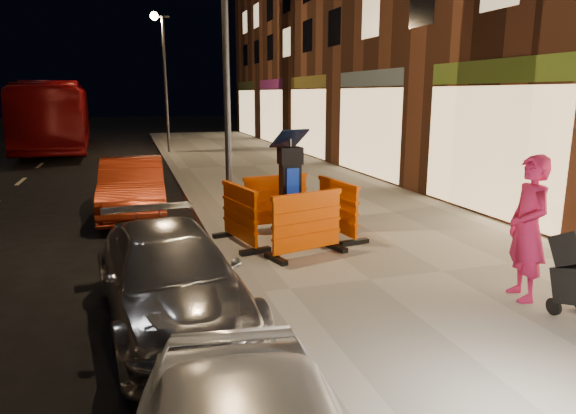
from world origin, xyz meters
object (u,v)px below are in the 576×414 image
object	(u,v)px
bus_doubledecker	(59,150)
man	(528,228)
car_red	(134,215)
barrier_kerbside	(240,215)
barrier_back	(276,202)
barrier_bldgside	(338,209)
parking_kiosk	(290,189)
car_silver	(173,319)
barrier_front	(307,224)

from	to	relation	value
bus_doubledecker	man	size ratio (longest dim) A/B	6.31
car_red	barrier_kerbside	bearing A→B (deg)	-62.10
bus_doubledecker	barrier_kerbside	bearing A→B (deg)	-77.60
car_red	bus_doubledecker	xyz separation A→B (m)	(-3.45, 15.86, 0.00)
barrier_back	barrier_kerbside	size ratio (longest dim) A/B	1.00
barrier_bldgside	man	distance (m)	3.78
barrier_bldgside	man	size ratio (longest dim) A/B	0.72
parking_kiosk	barrier_bldgside	xyz separation A→B (m)	(0.95, 0.00, -0.43)
parking_kiosk	car_red	distance (m)	4.71
bus_doubledecker	barrier_bldgside	bearing A→B (deg)	-72.54
parking_kiosk	man	bearing A→B (deg)	-69.26
car_silver	car_red	distance (m)	6.20
barrier_front	barrier_kerbside	world-z (taller)	same
barrier_back	car_silver	bearing A→B (deg)	-131.81
barrier_back	barrier_bldgside	size ratio (longest dim) A/B	1.00
car_red	parking_kiosk	bearing A→B (deg)	-51.38
car_red	bus_doubledecker	size ratio (longest dim) A/B	0.33
car_red	car_silver	bearing A→B (deg)	-84.89
barrier_front	bus_doubledecker	world-z (taller)	bus_doubledecker
barrier_back	car_silver	size ratio (longest dim) A/B	0.35
car_silver	bus_doubledecker	xyz separation A→B (m)	(-3.83, 22.05, 0.00)
car_silver	car_red	size ratio (longest dim) A/B	0.99
car_red	man	distance (m)	8.79
barrier_back	barrier_bldgside	bearing A→B (deg)	-52.45
car_silver	barrier_bldgside	bearing A→B (deg)	31.42
parking_kiosk	barrier_back	xyz separation A→B (m)	(0.00, 0.95, -0.43)
barrier_kerbside	car_red	bearing A→B (deg)	13.81
parking_kiosk	bus_doubledecker	xyz separation A→B (m)	(-6.21, 19.52, -1.12)
barrier_kerbside	bus_doubledecker	xyz separation A→B (m)	(-5.26, 19.52, -0.69)
barrier_front	barrier_bldgside	distance (m)	1.34
car_silver	man	distance (m)	4.78
barrier_front	bus_doubledecker	distance (m)	21.40
barrier_front	bus_doubledecker	xyz separation A→B (m)	(-6.21, 20.47, -0.69)
barrier_front	car_red	xyz separation A→B (m)	(-2.75, 4.61, -0.69)
man	car_red	bearing A→B (deg)	-132.23
bus_doubledecker	barrier_back	bearing A→B (deg)	-74.19
barrier_back	man	size ratio (longest dim) A/B	0.72
barrier_front	man	size ratio (longest dim) A/B	0.72
barrier_back	barrier_bldgside	xyz separation A→B (m)	(0.95, -0.95, 0.00)
parking_kiosk	barrier_kerbside	bearing A→B (deg)	169.55
barrier_kerbside	barrier_back	bearing A→B (deg)	-57.45
car_silver	bus_doubledecker	distance (m)	22.38
barrier_bldgside	barrier_kerbside	bearing A→B (deg)	81.55
car_silver	barrier_front	bearing A→B (deg)	27.77
parking_kiosk	barrier_bldgside	distance (m)	1.04
barrier_kerbside	barrier_front	bearing A→B (deg)	-147.45
barrier_front	car_silver	xyz separation A→B (m)	(-2.38, -1.58, -0.69)
parking_kiosk	bus_doubledecker	distance (m)	20.51
bus_doubledecker	man	xyz separation A→B (m)	(8.36, -23.07, 1.12)
barrier_bldgside	bus_doubledecker	bearing A→B (deg)	11.68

